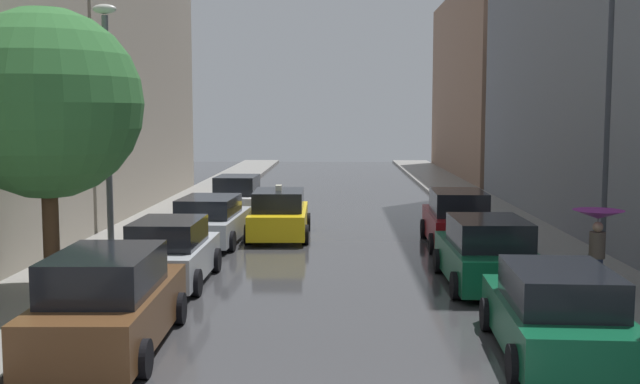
% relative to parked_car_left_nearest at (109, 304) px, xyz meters
% --- Properties ---
extents(ground_plane, '(28.00, 72.00, 0.04)m').
position_rel_parked_car_left_nearest_xyz_m(ground_plane, '(3.88, 17.67, -0.86)').
color(ground_plane, '#38383B').
extents(sidewalk_left, '(3.00, 72.00, 0.15)m').
position_rel_parked_car_left_nearest_xyz_m(sidewalk_left, '(-2.62, 17.67, -0.76)').
color(sidewalk_left, gray).
rests_on(sidewalk_left, ground).
extents(sidewalk_right, '(3.00, 72.00, 0.15)m').
position_rel_parked_car_left_nearest_xyz_m(sidewalk_right, '(10.38, 17.67, -0.76)').
color(sidewalk_right, gray).
rests_on(sidewalk_right, ground).
extents(building_right_far, '(6.00, 21.71, 12.47)m').
position_rel_parked_car_left_nearest_xyz_m(building_right_far, '(14.88, 39.36, 5.40)').
color(building_right_far, '#8C6B56').
rests_on(building_right_far, ground).
extents(parked_car_left_nearest, '(2.19, 4.79, 1.80)m').
position_rel_parked_car_left_nearest_xyz_m(parked_car_left_nearest, '(0.00, 0.00, 0.00)').
color(parked_car_left_nearest, brown).
rests_on(parked_car_left_nearest, ground).
extents(parked_car_left_second, '(2.02, 4.16, 1.62)m').
position_rel_parked_car_left_nearest_xyz_m(parked_car_left_second, '(-0.07, 5.29, -0.08)').
color(parked_car_left_second, '#B2B7BF').
rests_on(parked_car_left_second, ground).
extents(parked_car_left_third, '(2.31, 4.82, 1.53)m').
position_rel_parked_car_left_nearest_xyz_m(parked_car_left_third, '(-0.07, 11.24, -0.11)').
color(parked_car_left_third, '#B2B7BF').
rests_on(parked_car_left_third, ground).
extents(parked_car_left_fourth, '(2.08, 4.05, 1.77)m').
position_rel_parked_car_left_nearest_xyz_m(parked_car_left_fourth, '(0.10, 16.74, -0.02)').
color(parked_car_left_fourth, silver).
rests_on(parked_car_left_fourth, ground).
extents(parked_car_right_nearest, '(2.28, 4.58, 1.59)m').
position_rel_parked_car_left_nearest_xyz_m(parked_car_right_nearest, '(7.85, -0.25, -0.09)').
color(parked_car_right_nearest, '#0C4C2D').
rests_on(parked_car_right_nearest, ground).
extents(parked_car_right_second, '(2.18, 4.44, 1.69)m').
position_rel_parked_car_left_nearest_xyz_m(parked_car_right_second, '(7.72, 5.23, -0.05)').
color(parked_car_right_second, '#0C4C2D').
rests_on(parked_car_right_second, ground).
extents(parked_car_right_third, '(2.12, 4.63, 1.79)m').
position_rel_parked_car_left_nearest_xyz_m(parked_car_right_third, '(7.87, 10.82, -0.00)').
color(parked_car_right_third, maroon).
rests_on(parked_car_right_third, ground).
extents(taxi_midroad, '(2.13, 4.50, 1.81)m').
position_rel_parked_car_left_nearest_xyz_m(taxi_midroad, '(2.08, 12.46, -0.07)').
color(taxi_midroad, yellow).
rests_on(taxi_midroad, ground).
extents(pedestrian_near_tree, '(1.15, 1.15, 1.87)m').
position_rel_parked_car_left_nearest_xyz_m(pedestrian_near_tree, '(10.00, 4.11, 0.74)').
color(pedestrian_near_tree, navy).
rests_on(pedestrian_near_tree, sidewalk_right).
extents(street_tree_left, '(4.24, 4.24, 6.40)m').
position_rel_parked_car_left_nearest_xyz_m(street_tree_left, '(-2.38, 3.60, 3.58)').
color(street_tree_left, '#513823').
rests_on(street_tree_left, sidewalk_left).
extents(lamp_post_left, '(0.60, 0.28, 6.73)m').
position_rel_parked_car_left_nearest_xyz_m(lamp_post_left, '(-1.67, 5.73, 3.21)').
color(lamp_post_left, '#595B60').
rests_on(lamp_post_left, sidewalk_left).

